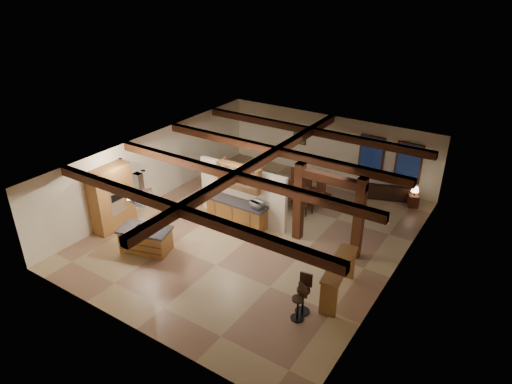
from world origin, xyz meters
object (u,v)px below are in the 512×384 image
sofa (388,190)px  bar_counter (339,274)px  kitchen_island (146,239)px  dining_table (299,197)px

sofa → bar_counter: (0.86, -7.10, 0.44)m
sofa → bar_counter: bearing=76.8°
bar_counter → sofa: bearing=96.9°
kitchen_island → dining_table: 6.45m
kitchen_island → sofa: bearing=56.6°
dining_table → sofa: (2.83, 2.68, 0.00)m
dining_table → bar_counter: bearing=-49.9°
kitchen_island → sofa: 10.19m
kitchen_island → bar_counter: bar_counter is taller
kitchen_island → sofa: (5.61, 8.50, -0.11)m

